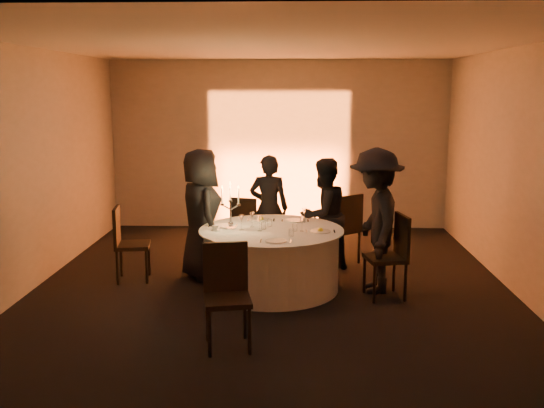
{
  "coord_description": "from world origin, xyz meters",
  "views": [
    {
      "loc": [
        0.28,
        -7.33,
        2.47
      ],
      "look_at": [
        0.0,
        0.2,
        1.05
      ],
      "focal_mm": 40.0,
      "sensor_mm": 36.0,
      "label": 1
    }
  ],
  "objects_px": {
    "chair_back_right": "(345,225)",
    "candelabra": "(231,213)",
    "guest_back_left": "(269,208)",
    "chair_back_left": "(246,224)",
    "guest_right": "(375,221)",
    "banquet_table": "(271,259)",
    "guest_left": "(201,214)",
    "chair_left": "(126,239)",
    "coffee_cup": "(215,228)",
    "guest_back_right": "(323,215)",
    "chair_right": "(392,251)",
    "chair_front": "(227,289)"
  },
  "relations": [
    {
      "from": "chair_back_left",
      "to": "chair_right",
      "type": "xyz_separation_m",
      "value": [
        1.9,
        -1.68,
        0.05
      ]
    },
    {
      "from": "chair_left",
      "to": "guest_left",
      "type": "distance_m",
      "value": 1.03
    },
    {
      "from": "chair_front",
      "to": "coffee_cup",
      "type": "bearing_deg",
      "value": 89.96
    },
    {
      "from": "guest_left",
      "to": "chair_right",
      "type": "bearing_deg",
      "value": -131.17
    },
    {
      "from": "guest_back_left",
      "to": "coffee_cup",
      "type": "bearing_deg",
      "value": 70.87
    },
    {
      "from": "chair_back_right",
      "to": "candelabra",
      "type": "distance_m",
      "value": 1.94
    },
    {
      "from": "guest_right",
      "to": "candelabra",
      "type": "relative_size",
      "value": 3.0
    },
    {
      "from": "chair_left",
      "to": "candelabra",
      "type": "distance_m",
      "value": 1.49
    },
    {
      "from": "chair_front",
      "to": "coffee_cup",
      "type": "xyz_separation_m",
      "value": [
        -0.32,
        1.62,
        0.23
      ]
    },
    {
      "from": "chair_back_left",
      "to": "coffee_cup",
      "type": "relative_size",
      "value": 8.4
    },
    {
      "from": "chair_front",
      "to": "banquet_table",
      "type": "bearing_deg",
      "value": 66.8
    },
    {
      "from": "candelabra",
      "to": "chair_right",
      "type": "bearing_deg",
      "value": -7.15
    },
    {
      "from": "guest_left",
      "to": "guest_right",
      "type": "xyz_separation_m",
      "value": [
        2.23,
        -0.47,
        0.03
      ]
    },
    {
      "from": "banquet_table",
      "to": "candelabra",
      "type": "relative_size",
      "value": 3.02
    },
    {
      "from": "banquet_table",
      "to": "chair_back_right",
      "type": "bearing_deg",
      "value": 48.71
    },
    {
      "from": "chair_right",
      "to": "guest_right",
      "type": "xyz_separation_m",
      "value": [
        -0.18,
        0.23,
        0.32
      ]
    },
    {
      "from": "guest_left",
      "to": "guest_back_right",
      "type": "height_order",
      "value": "guest_left"
    },
    {
      "from": "chair_back_right",
      "to": "candelabra",
      "type": "xyz_separation_m",
      "value": [
        -1.51,
        -1.15,
        0.4
      ]
    },
    {
      "from": "chair_left",
      "to": "chair_back_left",
      "type": "xyz_separation_m",
      "value": [
        1.48,
        1.16,
        -0.04
      ]
    },
    {
      "from": "guest_back_right",
      "to": "guest_back_left",
      "type": "bearing_deg",
      "value": -72.31
    },
    {
      "from": "chair_left",
      "to": "candelabra",
      "type": "relative_size",
      "value": 1.65
    },
    {
      "from": "banquet_table",
      "to": "chair_right",
      "type": "bearing_deg",
      "value": -9.99
    },
    {
      "from": "chair_back_right",
      "to": "chair_front",
      "type": "relative_size",
      "value": 1.01
    },
    {
      "from": "chair_back_right",
      "to": "guest_back_right",
      "type": "xyz_separation_m",
      "value": [
        -0.32,
        -0.33,
        0.21
      ]
    },
    {
      "from": "chair_back_right",
      "to": "guest_back_left",
      "type": "xyz_separation_m",
      "value": [
        -1.09,
        0.16,
        0.2
      ]
    },
    {
      "from": "chair_back_left",
      "to": "chair_right",
      "type": "bearing_deg",
      "value": 153.84
    },
    {
      "from": "chair_back_left",
      "to": "guest_right",
      "type": "relative_size",
      "value": 0.52
    },
    {
      "from": "guest_left",
      "to": "guest_back_right",
      "type": "relative_size",
      "value": 1.1
    },
    {
      "from": "chair_front",
      "to": "chair_right",
      "type": "bearing_deg",
      "value": 27.54
    },
    {
      "from": "chair_back_right",
      "to": "candelabra",
      "type": "relative_size",
      "value": 1.72
    },
    {
      "from": "guest_right",
      "to": "candelabra",
      "type": "bearing_deg",
      "value": -91.97
    },
    {
      "from": "banquet_table",
      "to": "chair_left",
      "type": "relative_size",
      "value": 1.83
    },
    {
      "from": "chair_back_left",
      "to": "guest_right",
      "type": "bearing_deg",
      "value": 155.12
    },
    {
      "from": "guest_back_right",
      "to": "coffee_cup",
      "type": "xyz_separation_m",
      "value": [
        -1.37,
        -0.92,
        0.01
      ]
    },
    {
      "from": "coffee_cup",
      "to": "chair_right",
      "type": "bearing_deg",
      "value": -4.11
    },
    {
      "from": "guest_right",
      "to": "chair_back_right",
      "type": "bearing_deg",
      "value": -168.12
    },
    {
      "from": "chair_left",
      "to": "guest_back_right",
      "type": "bearing_deg",
      "value": -86.69
    },
    {
      "from": "chair_back_left",
      "to": "guest_back_left",
      "type": "xyz_separation_m",
      "value": [
        0.35,
        -0.12,
        0.26
      ]
    },
    {
      "from": "chair_back_right",
      "to": "coffee_cup",
      "type": "xyz_separation_m",
      "value": [
        -1.69,
        -1.25,
        0.22
      ]
    },
    {
      "from": "chair_left",
      "to": "guest_right",
      "type": "distance_m",
      "value": 3.22
    },
    {
      "from": "chair_left",
      "to": "guest_right",
      "type": "relative_size",
      "value": 0.55
    },
    {
      "from": "guest_back_left",
      "to": "guest_right",
      "type": "xyz_separation_m",
      "value": [
        1.37,
        -1.34,
        0.11
      ]
    },
    {
      "from": "banquet_table",
      "to": "chair_back_right",
      "type": "distance_m",
      "value": 1.53
    },
    {
      "from": "guest_right",
      "to": "coffee_cup",
      "type": "bearing_deg",
      "value": -89.22
    },
    {
      "from": "guest_back_left",
      "to": "chair_back_right",
      "type": "bearing_deg",
      "value": 175.34
    },
    {
      "from": "chair_right",
      "to": "coffee_cup",
      "type": "height_order",
      "value": "chair_right"
    },
    {
      "from": "chair_left",
      "to": "chair_back_left",
      "type": "height_order",
      "value": "chair_left"
    },
    {
      "from": "guest_back_left",
      "to": "chair_back_left",
      "type": "bearing_deg",
      "value": -14.99
    },
    {
      "from": "banquet_table",
      "to": "candelabra",
      "type": "xyz_separation_m",
      "value": [
        -0.51,
        -0.01,
        0.59
      ]
    },
    {
      "from": "chair_left",
      "to": "chair_front",
      "type": "relative_size",
      "value": 0.98
    }
  ]
}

